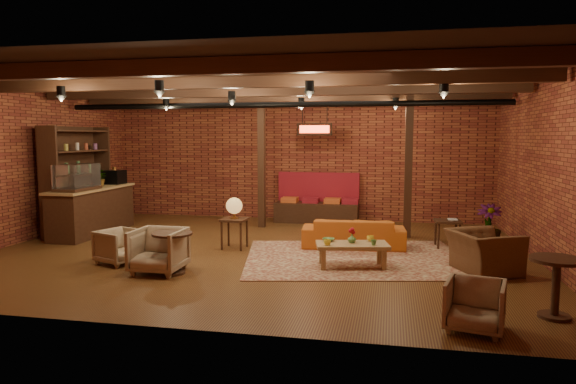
% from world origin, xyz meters
% --- Properties ---
extents(floor, '(10.00, 10.00, 0.00)m').
position_xyz_m(floor, '(0.00, 0.00, 0.00)').
color(floor, '#3C1A0F').
rests_on(floor, ground).
extents(ceiling, '(10.00, 8.00, 0.02)m').
position_xyz_m(ceiling, '(0.00, 0.00, 3.20)').
color(ceiling, black).
rests_on(ceiling, wall_back).
extents(wall_back, '(10.00, 0.02, 3.20)m').
position_xyz_m(wall_back, '(0.00, 4.00, 1.60)').
color(wall_back, maroon).
rests_on(wall_back, ground).
extents(wall_front, '(10.00, 0.02, 3.20)m').
position_xyz_m(wall_front, '(0.00, -4.00, 1.60)').
color(wall_front, maroon).
rests_on(wall_front, ground).
extents(wall_left, '(0.02, 8.00, 3.20)m').
position_xyz_m(wall_left, '(-5.00, 0.00, 1.60)').
color(wall_left, maroon).
rests_on(wall_left, ground).
extents(wall_right, '(0.02, 8.00, 3.20)m').
position_xyz_m(wall_right, '(5.00, 0.00, 1.60)').
color(wall_right, maroon).
rests_on(wall_right, ground).
extents(ceiling_beams, '(9.80, 6.40, 0.22)m').
position_xyz_m(ceiling_beams, '(0.00, 0.00, 3.08)').
color(ceiling_beams, black).
rests_on(ceiling_beams, ceiling).
extents(ceiling_pipe, '(9.60, 0.12, 0.12)m').
position_xyz_m(ceiling_pipe, '(0.00, 1.60, 2.85)').
color(ceiling_pipe, black).
rests_on(ceiling_pipe, ceiling).
extents(post_left, '(0.16, 0.16, 3.20)m').
position_xyz_m(post_left, '(-0.60, 2.60, 1.60)').
color(post_left, black).
rests_on(post_left, ground).
extents(post_right, '(0.16, 0.16, 3.20)m').
position_xyz_m(post_right, '(2.80, 2.00, 1.60)').
color(post_right, black).
rests_on(post_right, ground).
extents(service_counter, '(0.80, 2.50, 1.60)m').
position_xyz_m(service_counter, '(-4.10, 1.00, 0.80)').
color(service_counter, black).
rests_on(service_counter, ground).
extents(plant_counter, '(0.35, 0.39, 0.30)m').
position_xyz_m(plant_counter, '(-4.00, 1.20, 1.22)').
color(plant_counter, '#337F33').
rests_on(plant_counter, service_counter).
extents(shelving_hutch, '(0.52, 2.00, 2.40)m').
position_xyz_m(shelving_hutch, '(-4.50, 1.10, 1.20)').
color(shelving_hutch, black).
rests_on(shelving_hutch, ground).
extents(banquette, '(2.10, 0.70, 1.00)m').
position_xyz_m(banquette, '(0.60, 3.55, 0.50)').
color(banquette, maroon).
rests_on(banquette, ground).
extents(service_sign, '(0.86, 0.06, 0.30)m').
position_xyz_m(service_sign, '(0.60, 3.10, 2.35)').
color(service_sign, '#FF3D19').
rests_on(service_sign, ceiling).
extents(ceiling_spotlights, '(6.40, 4.40, 0.28)m').
position_xyz_m(ceiling_spotlights, '(0.00, 0.00, 2.86)').
color(ceiling_spotlights, black).
rests_on(ceiling_spotlights, ceiling).
extents(rug, '(4.40, 3.68, 0.01)m').
position_xyz_m(rug, '(1.85, -0.19, 0.01)').
color(rug, maroon).
rests_on(rug, floor).
extents(sofa, '(2.04, 0.93, 0.58)m').
position_xyz_m(sofa, '(1.74, 0.71, 0.29)').
color(sofa, '#B15218').
rests_on(sofa, floor).
extents(coffee_table, '(1.28, 0.81, 0.66)m').
position_xyz_m(coffee_table, '(1.81, -0.84, 0.36)').
color(coffee_table, olive).
rests_on(coffee_table, floor).
extents(side_table_lamp, '(0.49, 0.49, 1.00)m').
position_xyz_m(side_table_lamp, '(-0.53, 0.18, 0.76)').
color(side_table_lamp, black).
rests_on(side_table_lamp, floor).
extents(round_table_left, '(0.64, 0.64, 0.66)m').
position_xyz_m(round_table_left, '(-0.93, -1.81, 0.45)').
color(round_table_left, black).
rests_on(round_table_left, floor).
extents(armchair_a, '(0.79, 0.81, 0.65)m').
position_xyz_m(armchair_a, '(-2.11, -1.36, 0.33)').
color(armchair_a, '#C1AE96').
rests_on(armchair_a, floor).
extents(armchair_b, '(0.77, 0.72, 0.79)m').
position_xyz_m(armchair_b, '(-1.19, -1.79, 0.40)').
color(armchair_b, '#C1AE96').
rests_on(armchair_b, floor).
extents(armchair_right, '(1.01, 1.20, 0.89)m').
position_xyz_m(armchair_right, '(3.92, -0.74, 0.45)').
color(armchair_right, brown).
rests_on(armchair_right, floor).
extents(side_table_book, '(0.52, 0.52, 0.57)m').
position_xyz_m(side_table_book, '(3.54, 1.06, 0.51)').
color(side_table_book, black).
rests_on(side_table_book, floor).
extents(round_table_right, '(0.63, 0.63, 0.73)m').
position_xyz_m(round_table_right, '(4.40, -2.77, 0.49)').
color(round_table_right, black).
rests_on(round_table_right, floor).
extents(armchair_far, '(0.74, 0.72, 0.64)m').
position_xyz_m(armchair_far, '(3.39, -3.40, 0.32)').
color(armchair_far, '#C1AE96').
rests_on(armchair_far, floor).
extents(plant_tall, '(1.57, 1.57, 2.54)m').
position_xyz_m(plant_tall, '(4.35, 1.31, 1.27)').
color(plant_tall, '#4C7F4C').
rests_on(plant_tall, floor).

